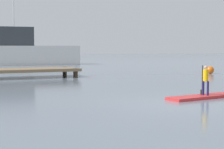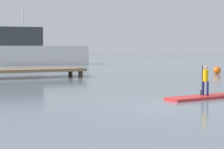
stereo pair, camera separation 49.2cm
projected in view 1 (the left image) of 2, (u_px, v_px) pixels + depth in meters
name	position (u px, v px, depth m)	size (l,w,h in m)	color
ground_plane	(179.00, 105.00, 11.67)	(240.00, 240.00, 0.00)	slate
paddleboard_near	(205.00, 96.00, 13.42)	(3.23, 1.02, 0.10)	red
paddler_child_solo	(205.00, 79.00, 13.38)	(0.21, 0.38, 1.07)	#19194C
fishing_boat_white_large	(8.00, 51.00, 41.82)	(15.57, 6.40, 11.68)	silver
mooring_buoy_near	(210.00, 70.00, 26.69)	(0.54, 0.54, 0.54)	orange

